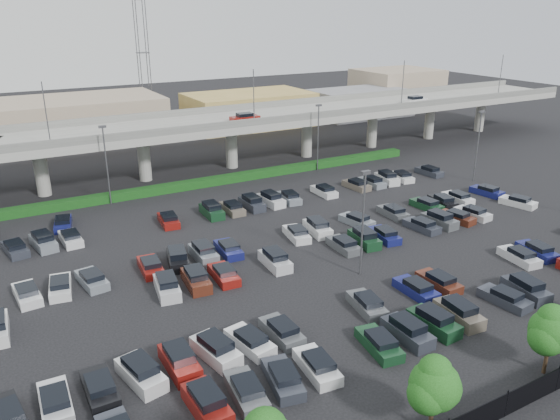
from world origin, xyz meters
The scene contains 9 objects.
ground centered at (0.00, 0.00, 0.00)m, with size 280.00×280.00×0.00m, color black.
overpass centered at (-0.22, 31.99, 6.97)m, with size 150.00×13.00×15.80m.
hedge centered at (0.00, 25.00, 0.55)m, with size 66.00×1.60×1.10m, color #123D13.
fence centered at (-0.05, -28.00, 0.90)m, with size 70.00×0.10×2.00m.
tree_row centered at (0.70, -26.53, 3.52)m, with size 65.07×3.66×5.94m.
parked_cars centered at (-1.86, -3.26, 0.62)m, with size 63.14×41.67×1.67m.
light_poles centered at (-4.13, 2.00, 6.24)m, with size 66.90×48.38×10.30m.
distant_buildings centered at (12.38, 61.81, 3.74)m, with size 138.00×24.00×9.00m.
comm_tower centered at (4.00, 74.00, 15.61)m, with size 2.40×2.40×30.00m.
Camera 1 is at (-29.67, -44.99, 23.96)m, focal length 35.00 mm.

